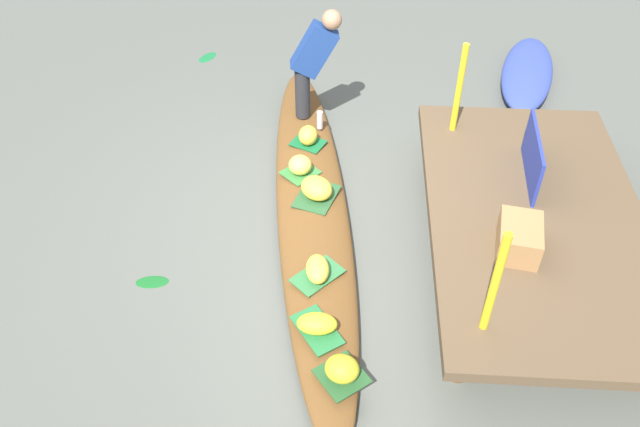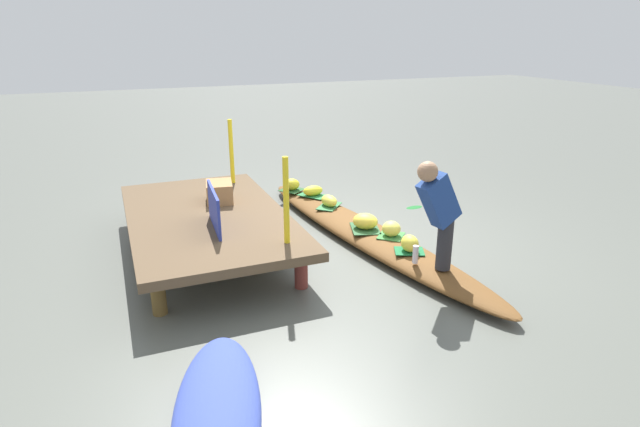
# 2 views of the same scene
# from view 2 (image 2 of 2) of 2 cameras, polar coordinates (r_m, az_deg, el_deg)

# --- Properties ---
(canal_water) EXTENTS (40.00, 40.00, 0.00)m
(canal_water) POSITION_cam_2_polar(r_m,az_deg,el_deg) (6.73, 4.94, -2.99)
(canal_water) COLOR #585C54
(canal_water) RESTS_ON ground
(dock_platform) EXTENTS (3.20, 1.80, 0.50)m
(dock_platform) POSITION_cam_2_polar(r_m,az_deg,el_deg) (6.36, -12.24, -0.56)
(dock_platform) COLOR brown
(dock_platform) RESTS_ON ground
(vendor_boat) EXTENTS (4.96, 1.33, 0.19)m
(vendor_boat) POSITION_cam_2_polar(r_m,az_deg,el_deg) (6.70, 4.96, -2.22)
(vendor_boat) COLOR brown
(vendor_boat) RESTS_ON ground
(moored_boat) EXTENTS (1.89, 1.02, 0.23)m
(moored_boat) POSITION_cam_2_polar(r_m,az_deg,el_deg) (3.84, -11.17, -20.58)
(moored_boat) COLOR #3749A4
(moored_boat) RESTS_ON ground
(leaf_mat_0) EXTENTS (0.36, 0.40, 0.01)m
(leaf_mat_0) POSITION_cam_2_polar(r_m,az_deg,el_deg) (5.99, 9.75, -4.08)
(leaf_mat_0) COLOR #176534
(leaf_mat_0) RESTS_ON vendor_boat
(banana_bunch_0) EXTENTS (0.25, 0.21, 0.19)m
(banana_bunch_0) POSITION_cam_2_polar(r_m,az_deg,el_deg) (5.95, 9.80, -3.24)
(banana_bunch_0) COLOR yellow
(banana_bunch_0) RESTS_ON vendor_boat
(leaf_mat_1) EXTENTS (0.49, 0.44, 0.01)m
(leaf_mat_1) POSITION_cam_2_polar(r_m,az_deg,el_deg) (7.87, -0.78, 1.99)
(leaf_mat_1) COLOR #27713B
(leaf_mat_1) RESTS_ON vendor_boat
(banana_bunch_1) EXTENTS (0.19, 0.31, 0.15)m
(banana_bunch_1) POSITION_cam_2_polar(r_m,az_deg,el_deg) (7.85, -0.79, 2.51)
(banana_bunch_1) COLOR yellow
(banana_bunch_1) RESTS_ON vendor_boat
(leaf_mat_2) EXTENTS (0.47, 0.47, 0.01)m
(leaf_mat_2) POSITION_cam_2_polar(r_m,az_deg,el_deg) (7.40, 1.00, 0.84)
(leaf_mat_2) COLOR #337440
(leaf_mat_2) RESTS_ON vendor_boat
(banana_bunch_2) EXTENTS (0.32, 0.22, 0.16)m
(banana_bunch_2) POSITION_cam_2_polar(r_m,az_deg,el_deg) (7.37, 1.01, 1.41)
(banana_bunch_2) COLOR yellow
(banana_bunch_2) RESTS_ON vendor_boat
(leaf_mat_3) EXTENTS (0.53, 0.46, 0.01)m
(leaf_mat_3) POSITION_cam_2_polar(r_m,az_deg,el_deg) (6.59, 4.96, -1.64)
(leaf_mat_3) COLOR #2B5931
(leaf_mat_3) RESTS_ON vendor_boat
(banana_bunch_3) EXTENTS (0.41, 0.41, 0.20)m
(banana_bunch_3) POSITION_cam_2_polar(r_m,az_deg,el_deg) (6.55, 4.98, -0.85)
(banana_bunch_3) COLOR yellow
(banana_bunch_3) RESTS_ON vendor_boat
(leaf_mat_4) EXTENTS (0.44, 0.44, 0.01)m
(leaf_mat_4) POSITION_cam_2_polar(r_m,az_deg,el_deg) (8.16, -3.12, 2.60)
(leaf_mat_4) COLOR #265329
(leaf_mat_4) RESTS_ON vendor_boat
(banana_bunch_4) EXTENTS (0.27, 0.29, 0.18)m
(banana_bunch_4) POSITION_cam_2_polar(r_m,az_deg,el_deg) (8.13, -3.13, 3.20)
(banana_bunch_4) COLOR gold
(banana_bunch_4) RESTS_ON vendor_boat
(leaf_mat_5) EXTENTS (0.43, 0.43, 0.01)m
(leaf_mat_5) POSITION_cam_2_polar(r_m,az_deg,el_deg) (6.39, 7.78, -2.43)
(leaf_mat_5) COLOR #387939
(leaf_mat_5) RESTS_ON vendor_boat
(banana_bunch_5) EXTENTS (0.32, 0.32, 0.19)m
(banana_bunch_5) POSITION_cam_2_polar(r_m,az_deg,el_deg) (6.36, 7.82, -1.66)
(banana_bunch_5) COLOR #F3E657
(banana_bunch_5) RESTS_ON vendor_boat
(vendor_person) EXTENTS (0.25, 0.53, 1.19)m
(vendor_person) POSITION_cam_2_polar(r_m,az_deg,el_deg) (5.33, 12.90, 0.50)
(vendor_person) COLOR #28282D
(vendor_person) RESTS_ON vendor_boat
(water_bottle) EXTENTS (0.06, 0.06, 0.20)m
(water_bottle) POSITION_cam_2_polar(r_m,az_deg,el_deg) (5.68, 10.40, -4.43)
(water_bottle) COLOR silver
(water_bottle) RESTS_ON vendor_boat
(market_banner) EXTENTS (0.83, 0.09, 0.44)m
(market_banner) POSITION_cam_2_polar(r_m,az_deg,el_deg) (5.80, -11.53, 0.51)
(market_banner) COLOR #28389F
(market_banner) RESTS_ON dock_platform
(railing_post_west) EXTENTS (0.06, 0.06, 0.90)m
(railing_post_west) POSITION_cam_2_polar(r_m,az_deg,el_deg) (5.22, -3.73, 1.40)
(railing_post_west) COLOR yellow
(railing_post_west) RESTS_ON dock_platform
(railing_post_east) EXTENTS (0.06, 0.06, 0.90)m
(railing_post_east) POSITION_cam_2_polar(r_m,az_deg,el_deg) (7.46, -9.68, 6.70)
(railing_post_east) COLOR yellow
(railing_post_east) RESTS_ON dock_platform
(produce_crate) EXTENTS (0.49, 0.39, 0.25)m
(produce_crate) POSITION_cam_2_polar(r_m,az_deg,el_deg) (6.73, -10.96, 2.34)
(produce_crate) COLOR #A57748
(produce_crate) RESTS_ON dock_platform
(drifting_plant_0) EXTENTS (0.17, 0.30, 0.01)m
(drifting_plant_0) POSITION_cam_2_polar(r_m,az_deg,el_deg) (8.08, 10.29, 0.68)
(drifting_plant_0) COLOR #186124
(drifting_plant_0) RESTS_ON ground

